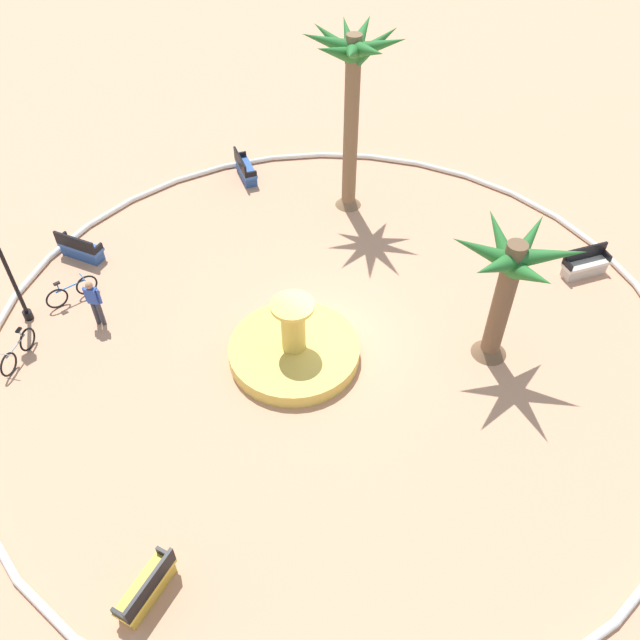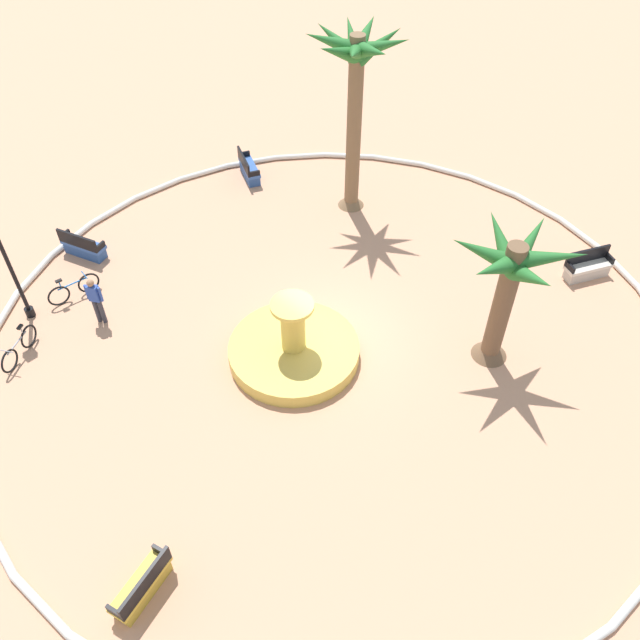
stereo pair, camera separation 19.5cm
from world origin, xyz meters
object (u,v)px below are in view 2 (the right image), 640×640
bench_east (84,247)px  lamppost (3,252)px  palm_tree_near_fountain (356,78)px  bicycle_red_frame (74,289)px  bench_north (249,170)px  person_cyclist_helmet (95,299)px  fountain (294,349)px  bench_west (142,587)px  bench_southeast (587,268)px  palm_tree_by_curb (509,280)px  bicycle_by_lamppost (19,348)px

bench_east → lamppost: bearing=25.8°
palm_tree_near_fountain → bicycle_red_frame: palm_tree_near_fountain is taller
bench_north → person_cyclist_helmet: person_cyclist_helmet is taller
fountain → bench_west: size_ratio=2.29×
bench_west → fountain: bearing=-159.7°
fountain → bench_west: 7.63m
palm_tree_near_fountain → lamppost: 12.06m
bench_north → bicycle_red_frame: bench_north is taller
person_cyclist_helmet → lamppost: bearing=-52.2°
bench_southeast → person_cyclist_helmet: 15.75m
palm_tree_near_fountain → palm_tree_by_curb: 8.70m
palm_tree_by_curb → bicycle_red_frame: 13.33m
palm_tree_near_fountain → bench_west: size_ratio=3.95×
bench_east → bench_west: size_ratio=1.00×
fountain → palm_tree_by_curb: palm_tree_by_curb is taller
bench_east → bicycle_red_frame: 2.16m
bench_east → lamppost: 3.82m
lamppost → person_cyclist_helmet: size_ratio=2.57×
palm_tree_near_fountain → bench_east: (8.57, -4.57, -4.62)m
bench_west → palm_tree_near_fountain: bearing=-154.8°
palm_tree_near_fountain → palm_tree_by_curb: (2.75, 8.01, -2.00)m
bench_southeast → bicycle_by_lamppost: bench_southeast is taller
fountain → bench_north: size_ratio=2.32×
palm_tree_by_curb → bicycle_red_frame: palm_tree_by_curb is taller
bench_east → bench_west: 12.39m
fountain → bicycle_red_frame: size_ratio=2.24×
palm_tree_near_fountain → bench_east: 10.75m
bicycle_red_frame → bicycle_by_lamppost: (2.46, 1.11, 0.00)m
bench_west → person_cyclist_helmet: size_ratio=0.99×
bench_southeast → lamppost: 18.14m
fountain → bench_southeast: size_ratio=2.32×
palm_tree_near_fountain → bench_west: bearing=25.2°
bench_southeast → fountain: bearing=-25.4°
bench_west → bicycle_red_frame: bearing=-113.0°
bench_north → bicycle_red_frame: bearing=8.3°
palm_tree_near_fountain → bicycle_by_lamppost: size_ratio=4.36×
palm_tree_near_fountain → lamppost: size_ratio=1.51×
lamppost → person_cyclist_helmet: bearing=127.8°
palm_tree_by_curb → bench_southeast: bearing=176.6°
palm_tree_near_fountain → bicycle_red_frame: 11.32m
fountain → bench_east: (1.76, -8.51, 0.04)m
bench_north → bicycle_by_lamppost: (10.98, 2.35, 0.04)m
bench_west → bench_north: (-12.55, -10.73, 0.00)m
palm_tree_by_curb → lamppost: size_ratio=1.00×
bench_east → bench_north: bearing=176.6°
palm_tree_by_curb → bench_west: 11.60m
palm_tree_by_curb → bench_north: size_ratio=2.64×
fountain → bench_west: fountain is taller
bicycle_red_frame → bicycle_by_lamppost: size_ratio=1.13×
palm_tree_near_fountain → lamppost: palm_tree_near_fountain is taller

